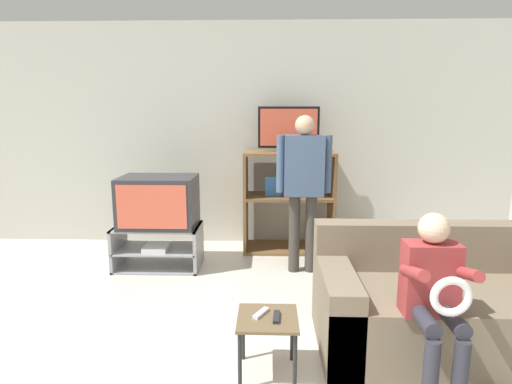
# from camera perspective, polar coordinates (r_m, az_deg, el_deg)

# --- Properties ---
(wall_back) EXTENTS (6.40, 0.06, 2.60)m
(wall_back) POSITION_cam_1_polar(r_m,az_deg,el_deg) (5.14, -1.66, 7.53)
(wall_back) COLOR beige
(wall_back) RESTS_ON ground_plane
(tv_stand) EXTENTS (0.86, 0.48, 0.44)m
(tv_stand) POSITION_cam_1_polar(r_m,az_deg,el_deg) (4.53, -12.90, -7.15)
(tv_stand) COLOR #939399
(tv_stand) RESTS_ON ground_plane
(television_main) EXTENTS (0.75, 0.54, 0.51)m
(television_main) POSITION_cam_1_polar(r_m,az_deg,el_deg) (4.43, -12.86, -1.21)
(television_main) COLOR #2D2D33
(television_main) RESTS_ON tv_stand
(media_shelf) EXTENTS (1.01, 0.51, 1.14)m
(media_shelf) POSITION_cam_1_polar(r_m,az_deg,el_deg) (4.90, 4.35, -1.12)
(media_shelf) COLOR brown
(media_shelf) RESTS_ON ground_plane
(television_flat) EXTENTS (0.68, 0.20, 0.50)m
(television_flat) POSITION_cam_1_polar(r_m,az_deg,el_deg) (4.82, 4.37, 8.21)
(television_flat) COLOR black
(television_flat) RESTS_ON media_shelf
(snack_table) EXTENTS (0.36, 0.36, 0.38)m
(snack_table) POSITION_cam_1_polar(r_m,az_deg,el_deg) (2.69, 1.55, -17.41)
(snack_table) COLOR brown
(snack_table) RESTS_ON ground_plane
(remote_control_black) EXTENTS (0.04, 0.15, 0.02)m
(remote_control_black) POSITION_cam_1_polar(r_m,az_deg,el_deg) (2.64, 2.74, -16.30)
(remote_control_black) COLOR #232328
(remote_control_black) RESTS_ON snack_table
(remote_control_white) EXTENTS (0.10, 0.14, 0.02)m
(remote_control_white) POSITION_cam_1_polar(r_m,az_deg,el_deg) (2.68, 0.68, -15.85)
(remote_control_white) COLOR silver
(remote_control_white) RESTS_ON snack_table
(couch) EXTENTS (1.65, 0.89, 0.79)m
(couch) POSITION_cam_1_polar(r_m,az_deg,el_deg) (3.24, 23.44, -13.92)
(couch) COLOR #756651
(couch) RESTS_ON ground_plane
(person_standing_adult) EXTENTS (0.53, 0.20, 1.55)m
(person_standing_adult) POSITION_cam_1_polar(r_m,az_deg,el_deg) (4.17, 6.38, 1.71)
(person_standing_adult) COLOR #3D3833
(person_standing_adult) RESTS_ON ground_plane
(person_seated_child) EXTENTS (0.33, 0.43, 1.04)m
(person_seated_child) POSITION_cam_1_polar(r_m,az_deg,el_deg) (2.59, 22.71, -12.10)
(person_seated_child) COLOR #2D2D38
(person_seated_child) RESTS_ON ground_plane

